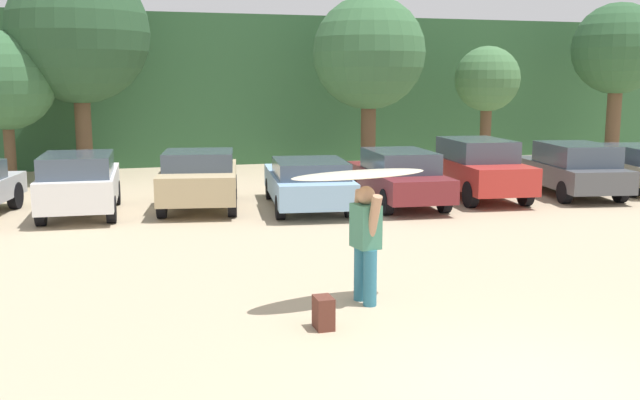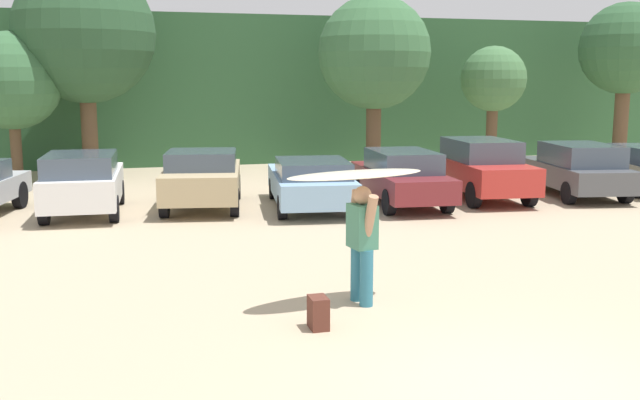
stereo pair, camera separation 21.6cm
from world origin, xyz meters
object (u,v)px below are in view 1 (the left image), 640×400
parked_car_dark_gray (571,168)px  backpack_dropped (323,313)px  person_adult (366,238)px  parked_car_sky_blue (308,182)px  parked_car_tan (199,178)px  surfboard_cream (360,174)px  parked_car_maroon (398,176)px  parked_car_red (478,167)px  parked_car_white (80,182)px  parked_car_champagne (637,165)px

parked_car_dark_gray → backpack_dropped: size_ratio=10.41×
person_adult → backpack_dropped: size_ratio=4.02×
parked_car_sky_blue → backpack_dropped: (-2.29, -9.08, -0.49)m
parked_car_tan → surfboard_cream: surfboard_cream is taller
parked_car_tan → backpack_dropped: 9.98m
parked_car_tan → parked_car_sky_blue: bearing=-97.8°
parked_car_maroon → parked_car_tan: bearing=85.7°
parked_car_red → backpack_dropped: 11.96m
parked_car_tan → surfboard_cream: size_ratio=1.86×
surfboard_cream → parked_car_white: bearing=-76.9°
surfboard_cream → parked_car_dark_gray: bearing=-151.9°
surfboard_cream → parked_car_red: bearing=-140.5°
parked_car_sky_blue → parked_car_red: parked_car_red is taller
parked_car_champagne → parked_car_tan: bearing=99.6°
parked_car_red → parked_car_dark_gray: size_ratio=0.96×
parked_car_tan → parked_car_dark_gray: (10.75, -0.93, -0.01)m
parked_car_tan → parked_car_maroon: (5.29, -0.88, -0.03)m
parked_car_champagne → person_adult: bearing=137.5°
parked_car_tan → parked_car_champagne: parked_car_tan is taller
backpack_dropped → parked_car_tan: bearing=92.5°
parked_car_champagne → person_adult: (-11.92, -8.41, 0.25)m
parked_car_white → parked_car_maroon: bearing=-91.7°
parked_car_dark_gray → surfboard_cream: (-9.48, -8.14, 1.19)m
parked_car_dark_gray → parked_car_champagne: (2.55, 0.32, -0.04)m
parked_car_tan → parked_car_dark_gray: 10.79m
parked_car_tan → parked_car_maroon: size_ratio=0.90×
parked_car_sky_blue → parked_car_white: bearing=91.0°
parked_car_red → person_adult: person_adult is taller
parked_car_white → parked_car_sky_blue: bearing=-93.7°
parked_car_dark_gray → surfboard_cream: surfboard_cream is taller
parked_car_white → parked_car_red: parked_car_red is taller
backpack_dropped → parked_car_red: bearing=51.6°
person_adult → backpack_dropped: person_adult is taller
parked_car_sky_blue → backpack_dropped: 9.38m
parked_car_champagne → surfboard_cream: 14.76m
parked_car_champagne → backpack_dropped: (-12.86, -9.34, -0.54)m
person_adult → parked_car_white: bearing=-72.0°
parked_car_sky_blue → parked_car_dark_gray: 8.02m
parked_car_maroon → parked_car_champagne: 8.02m
parked_car_maroon → parked_car_dark_gray: 5.46m
parked_car_maroon → person_adult: person_adult is taller
person_adult → parked_car_champagne: bearing=-153.2°
parked_car_champagne → surfboard_cream: (-12.03, -8.46, 1.23)m
parked_car_white → surfboard_cream: surfboard_cream is taller
parked_car_white → backpack_dropped: parked_car_white is taller
parked_car_maroon → surfboard_cream: size_ratio=2.07×
parked_car_dark_gray → parked_car_champagne: size_ratio=0.96×
parked_car_maroon → parked_car_dark_gray: (5.46, -0.05, 0.02)m
surfboard_cream → person_adult: bearing=-168.2°
parked_car_sky_blue → parked_car_dark_gray: parked_car_dark_gray is taller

